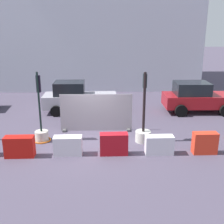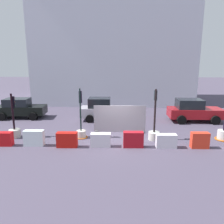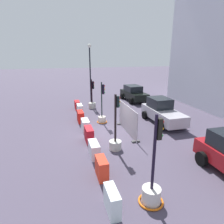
{
  "view_description": "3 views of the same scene",
  "coord_description": "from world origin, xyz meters",
  "px_view_note": "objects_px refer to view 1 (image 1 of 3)",
  "views": [
    {
      "loc": [
        0.63,
        -11.52,
        4.94
      ],
      "look_at": [
        0.9,
        0.45,
        1.26
      ],
      "focal_mm": 44.8,
      "sensor_mm": 36.0,
      "label": 1
    },
    {
      "loc": [
        0.2,
        -12.88,
        4.63
      ],
      "look_at": [
        -0.33,
        0.81,
        1.54
      ],
      "focal_mm": 35.15,
      "sensor_mm": 36.0,
      "label": 2
    },
    {
      "loc": [
        11.8,
        -2.66,
        5.17
      ],
      "look_at": [
        0.14,
        0.4,
        1.52
      ],
      "focal_mm": 31.4,
      "sensor_mm": 36.0,
      "label": 3
    }
  ],
  "objects_px": {
    "construction_barrier_4": "(114,144)",
    "construction_barrier_3": "(68,146)",
    "traffic_light_1": "(41,129)",
    "construction_barrier_6": "(205,143)",
    "car_silver_hatchback": "(78,98)",
    "construction_barrier_2": "(20,147)",
    "car_red_compact": "(197,97)",
    "traffic_light_2": "(143,129)",
    "construction_barrier_5": "(159,145)"
  },
  "relations": [
    {
      "from": "traffic_light_2",
      "to": "construction_barrier_5",
      "type": "height_order",
      "value": "traffic_light_2"
    },
    {
      "from": "traffic_light_1",
      "to": "construction_barrier_6",
      "type": "height_order",
      "value": "traffic_light_1"
    },
    {
      "from": "construction_barrier_6",
      "to": "construction_barrier_4",
      "type": "bearing_deg",
      "value": -179.79
    },
    {
      "from": "traffic_light_2",
      "to": "construction_barrier_3",
      "type": "xyz_separation_m",
      "value": [
        -3.17,
        -1.26,
        -0.19
      ]
    },
    {
      "from": "construction_barrier_5",
      "to": "construction_barrier_4",
      "type": "bearing_deg",
      "value": 179.8
    },
    {
      "from": "traffic_light_1",
      "to": "construction_barrier_4",
      "type": "distance_m",
      "value": 3.53
    },
    {
      "from": "construction_barrier_4",
      "to": "traffic_light_1",
      "type": "bearing_deg",
      "value": 155.2
    },
    {
      "from": "traffic_light_1",
      "to": "construction_barrier_6",
      "type": "bearing_deg",
      "value": -12.04
    },
    {
      "from": "construction_barrier_3",
      "to": "construction_barrier_5",
      "type": "distance_m",
      "value": 3.66
    },
    {
      "from": "construction_barrier_4",
      "to": "car_silver_hatchback",
      "type": "height_order",
      "value": "car_silver_hatchback"
    },
    {
      "from": "construction_barrier_5",
      "to": "car_silver_hatchback",
      "type": "distance_m",
      "value": 7.05
    },
    {
      "from": "construction_barrier_3",
      "to": "car_red_compact",
      "type": "xyz_separation_m",
      "value": [
        6.95,
        5.75,
        0.5
      ]
    },
    {
      "from": "construction_barrier_5",
      "to": "car_silver_hatchback",
      "type": "bearing_deg",
      "value": 122.83
    },
    {
      "from": "construction_barrier_4",
      "to": "construction_barrier_3",
      "type": "bearing_deg",
      "value": 179.72
    },
    {
      "from": "traffic_light_2",
      "to": "car_silver_hatchback",
      "type": "height_order",
      "value": "traffic_light_2"
    },
    {
      "from": "construction_barrier_3",
      "to": "car_silver_hatchback",
      "type": "xyz_separation_m",
      "value": [
        -0.16,
        5.9,
        0.48
      ]
    },
    {
      "from": "traffic_light_2",
      "to": "construction_barrier_6",
      "type": "relative_size",
      "value": 3.21
    },
    {
      "from": "traffic_light_1",
      "to": "construction_barrier_3",
      "type": "relative_size",
      "value": 2.75
    },
    {
      "from": "construction_barrier_2",
      "to": "construction_barrier_3",
      "type": "relative_size",
      "value": 1.02
    },
    {
      "from": "construction_barrier_3",
      "to": "car_red_compact",
      "type": "distance_m",
      "value": 9.03
    },
    {
      "from": "construction_barrier_2",
      "to": "construction_barrier_5",
      "type": "height_order",
      "value": "construction_barrier_2"
    },
    {
      "from": "car_silver_hatchback",
      "to": "car_red_compact",
      "type": "relative_size",
      "value": 1.04
    },
    {
      "from": "car_red_compact",
      "to": "construction_barrier_5",
      "type": "bearing_deg",
      "value": -119.71
    },
    {
      "from": "construction_barrier_5",
      "to": "car_red_compact",
      "type": "distance_m",
      "value": 6.66
    },
    {
      "from": "construction_barrier_2",
      "to": "construction_barrier_3",
      "type": "distance_m",
      "value": 1.88
    },
    {
      "from": "construction_barrier_3",
      "to": "car_silver_hatchback",
      "type": "distance_m",
      "value": 5.92
    },
    {
      "from": "construction_barrier_2",
      "to": "car_silver_hatchback",
      "type": "height_order",
      "value": "car_silver_hatchback"
    },
    {
      "from": "traffic_light_2",
      "to": "car_silver_hatchback",
      "type": "distance_m",
      "value": 5.71
    },
    {
      "from": "traffic_light_2",
      "to": "construction_barrier_2",
      "type": "xyz_separation_m",
      "value": [
        -5.05,
        -1.4,
        -0.15
      ]
    },
    {
      "from": "traffic_light_1",
      "to": "construction_barrier_2",
      "type": "distance_m",
      "value": 1.69
    },
    {
      "from": "construction_barrier_3",
      "to": "construction_barrier_5",
      "type": "height_order",
      "value": "same"
    },
    {
      "from": "traffic_light_1",
      "to": "construction_barrier_4",
      "type": "height_order",
      "value": "traffic_light_1"
    },
    {
      "from": "construction_barrier_2",
      "to": "car_red_compact",
      "type": "distance_m",
      "value": 10.62
    },
    {
      "from": "traffic_light_2",
      "to": "construction_barrier_6",
      "type": "distance_m",
      "value": 2.65
    },
    {
      "from": "traffic_light_1",
      "to": "traffic_light_2",
      "type": "xyz_separation_m",
      "value": [
        4.54,
        -0.21,
        0.02
      ]
    },
    {
      "from": "construction_barrier_6",
      "to": "car_silver_hatchback",
      "type": "xyz_separation_m",
      "value": [
        -5.66,
        5.89,
        0.42
      ]
    },
    {
      "from": "construction_barrier_4",
      "to": "construction_barrier_6",
      "type": "distance_m",
      "value": 3.67
    },
    {
      "from": "construction_barrier_3",
      "to": "car_silver_hatchback",
      "type": "bearing_deg",
      "value": 91.51
    },
    {
      "from": "construction_barrier_2",
      "to": "construction_barrier_3",
      "type": "xyz_separation_m",
      "value": [
        1.88,
        0.14,
        -0.04
      ]
    },
    {
      "from": "traffic_light_1",
      "to": "traffic_light_2",
      "type": "bearing_deg",
      "value": -2.59
    },
    {
      "from": "construction_barrier_6",
      "to": "construction_barrier_5",
      "type": "bearing_deg",
      "value": -179.38
    },
    {
      "from": "traffic_light_2",
      "to": "car_silver_hatchback",
      "type": "xyz_separation_m",
      "value": [
        -3.33,
        4.63,
        0.29
      ]
    },
    {
      "from": "construction_barrier_3",
      "to": "construction_barrier_2",
      "type": "bearing_deg",
      "value": -175.8
    },
    {
      "from": "car_silver_hatchback",
      "to": "construction_barrier_2",
      "type": "bearing_deg",
      "value": -105.91
    },
    {
      "from": "construction_barrier_4",
      "to": "construction_barrier_2",
      "type": "bearing_deg",
      "value": -178.01
    },
    {
      "from": "traffic_light_2",
      "to": "construction_barrier_4",
      "type": "relative_size",
      "value": 2.78
    },
    {
      "from": "car_red_compact",
      "to": "construction_barrier_6",
      "type": "bearing_deg",
      "value": -104.11
    },
    {
      "from": "traffic_light_1",
      "to": "construction_barrier_6",
      "type": "relative_size",
      "value": 3.2
    },
    {
      "from": "car_silver_hatchback",
      "to": "car_red_compact",
      "type": "bearing_deg",
      "value": -1.19
    },
    {
      "from": "car_silver_hatchback",
      "to": "construction_barrier_5",
      "type": "bearing_deg",
      "value": -57.17
    }
  ]
}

